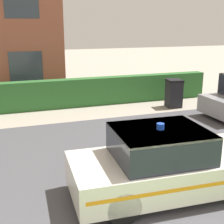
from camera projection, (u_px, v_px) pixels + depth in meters
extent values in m
cube|color=#4C4C51|center=(91.00, 162.00, 7.97)|extent=(28.00, 6.89, 0.01)
cube|color=#2D662D|center=(83.00, 92.00, 13.24)|extent=(11.63, 0.52, 1.18)
cylinder|color=black|center=(205.00, 157.00, 7.50)|extent=(0.63, 0.23, 0.62)
cylinder|color=black|center=(123.00, 207.00, 5.44)|extent=(0.63, 0.23, 0.62)
cylinder|color=black|center=(102.00, 170.00, 6.81)|extent=(0.63, 0.23, 0.62)
cube|color=silver|center=(171.00, 170.00, 6.42)|extent=(4.21, 1.89, 0.65)
cube|color=#232833|center=(160.00, 143.00, 6.17)|extent=(1.86, 1.61, 0.59)
cube|color=silver|center=(160.00, 130.00, 6.10)|extent=(1.86, 1.61, 0.04)
cube|color=orange|center=(193.00, 188.00, 5.62)|extent=(3.93, 0.20, 0.07)
cube|color=orange|center=(154.00, 152.00, 7.19)|extent=(3.93, 0.20, 0.07)
cylinder|color=blue|center=(160.00, 126.00, 6.07)|extent=(0.15, 0.15, 0.12)
cylinder|color=black|center=(215.00, 106.00, 12.17)|extent=(0.58, 0.21, 0.57)
cube|color=#333D47|center=(26.00, 67.00, 13.41)|extent=(1.40, 0.02, 1.30)
cube|color=#333D47|center=(21.00, 2.00, 12.69)|extent=(1.40, 0.02, 1.30)
cube|color=black|center=(174.00, 94.00, 13.08)|extent=(0.64, 0.65, 1.07)
cube|color=black|center=(175.00, 81.00, 12.92)|extent=(0.67, 0.69, 0.10)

